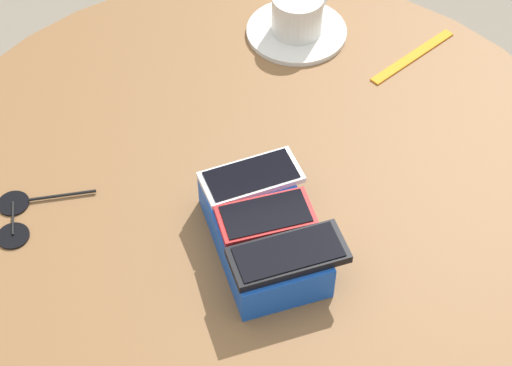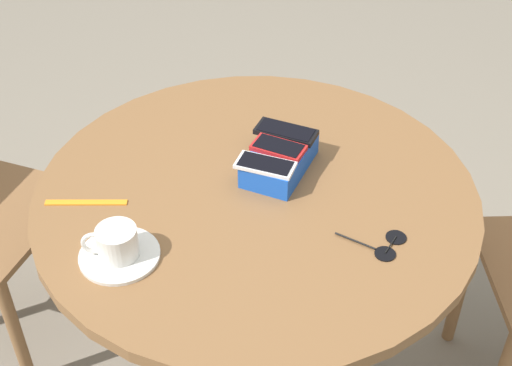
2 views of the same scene
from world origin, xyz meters
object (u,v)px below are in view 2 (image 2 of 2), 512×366
object	(u,v)px
phone_white	(265,165)
lanyard_strap	(86,202)
phone_box	(279,160)
phone_red	(279,148)
saucer	(120,255)
coffee_cup	(116,242)
sunglasses	(387,245)
phone_black	(288,132)
round_table	(256,231)

from	to	relation	value
phone_white	lanyard_strap	size ratio (longest dim) A/B	0.76
phone_box	phone_red	world-z (taller)	phone_red
lanyard_strap	saucer	bearing A→B (deg)	57.69
coffee_cup	sunglasses	world-z (taller)	coffee_cup
phone_black	lanyard_strap	world-z (taller)	phone_black
coffee_cup	lanyard_strap	world-z (taller)	coffee_cup
round_table	phone_red	distance (m)	0.20
phone_box	sunglasses	world-z (taller)	phone_box
round_table	saucer	distance (m)	0.36
phone_white	coffee_cup	distance (m)	0.37
phone_black	sunglasses	world-z (taller)	phone_black
round_table	phone_red	bearing A→B (deg)	173.04
phone_red	lanyard_strap	bearing A→B (deg)	-47.14
phone_white	saucer	world-z (taller)	phone_white
phone_red	lanyard_strap	world-z (taller)	phone_red
phone_red	saucer	xyz separation A→B (m)	(0.40, -0.16, -0.06)
saucer	coffee_cup	world-z (taller)	coffee_cup
phone_red	coffee_cup	xyz separation A→B (m)	(0.40, -0.16, -0.02)
phone_box	phone_white	xyz separation A→B (m)	(0.07, -0.00, 0.03)
phone_white	sunglasses	bearing A→B (deg)	79.05
phone_red	phone_white	size ratio (longest dim) A/B	0.89
phone_box	phone_red	size ratio (longest dim) A/B	1.70
phone_box	phone_red	bearing A→B (deg)	-72.12
coffee_cup	lanyard_strap	distance (m)	0.19
round_table	phone_white	world-z (taller)	phone_white
phone_white	lanyard_strap	world-z (taller)	phone_white
round_table	phone_white	size ratio (longest dim) A/B	7.28
phone_box	saucer	xyz separation A→B (m)	(0.40, -0.16, -0.02)
phone_black	sunglasses	distance (m)	0.37
sunglasses	phone_black	bearing A→B (deg)	-121.53
phone_black	phone_red	world-z (taller)	same
lanyard_strap	phone_box	bearing A→B (deg)	132.70
phone_red	saucer	distance (m)	0.43
round_table	phone_red	size ratio (longest dim) A/B	8.21
round_table	coffee_cup	bearing A→B (deg)	-25.85
sunglasses	phone_red	bearing A→B (deg)	-112.70
phone_box	phone_white	size ratio (longest dim) A/B	1.51
saucer	sunglasses	distance (m)	0.54
phone_box	phone_black	world-z (taller)	phone_black
phone_red	phone_white	bearing A→B (deg)	0.86
phone_box	lanyard_strap	world-z (taller)	phone_box
phone_red	coffee_cup	bearing A→B (deg)	-21.94
phone_red	saucer	size ratio (longest dim) A/B	0.74
coffee_cup	lanyard_strap	xyz separation A→B (m)	(-0.10, -0.16, -0.04)
lanyard_strap	round_table	bearing A→B (deg)	123.78
round_table	phone_black	bearing A→B (deg)	178.13
round_table	lanyard_strap	bearing A→B (deg)	-56.22
phone_box	phone_white	distance (m)	0.08
round_table	lanyard_strap	distance (m)	0.39
phone_box	coffee_cup	distance (m)	0.43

